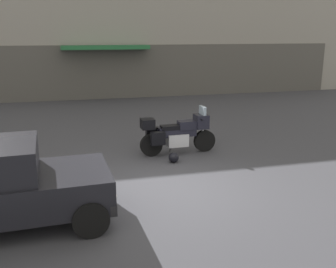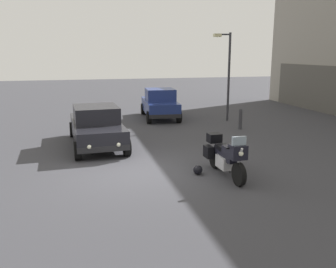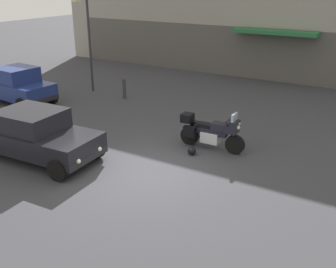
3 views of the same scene
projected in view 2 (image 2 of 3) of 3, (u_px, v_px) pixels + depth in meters
ground_plane at (136, 171)px, 11.06m from camera, size 80.00×80.00×0.00m
motorcycle at (226, 155)px, 10.53m from camera, size 2.26×0.77×1.36m
helmet at (198, 170)px, 10.73m from camera, size 0.28×0.28×0.28m
car_hatchback_near at (160, 104)px, 19.81m from camera, size 3.97×2.05×1.64m
car_sedan_far at (96, 126)px, 13.95m from camera, size 4.64×2.11×1.56m
streetlamp_curbside at (226, 68)px, 18.64m from camera, size 0.28×0.94×4.55m
bollard_curbside at (240, 118)px, 17.02m from camera, size 0.16×0.16×0.98m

